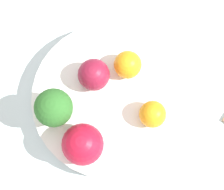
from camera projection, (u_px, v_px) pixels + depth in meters
ground_plane at (112, 105)px, 0.67m from camera, size 6.00×6.00×0.00m
table_surface at (112, 103)px, 0.66m from camera, size 1.20×1.20×0.02m
bowl at (112, 99)px, 0.63m from camera, size 0.26×0.26×0.04m
broccoli at (54, 108)px, 0.56m from camera, size 0.06×0.06×0.08m
apple_red at (84, 145)px, 0.56m from camera, size 0.06×0.06×0.06m
apple_green at (94, 75)px, 0.59m from camera, size 0.05×0.05×0.05m
orange_front at (152, 116)px, 0.58m from camera, size 0.04×0.04×0.04m
orange_back at (128, 65)px, 0.60m from camera, size 0.05×0.05×0.05m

